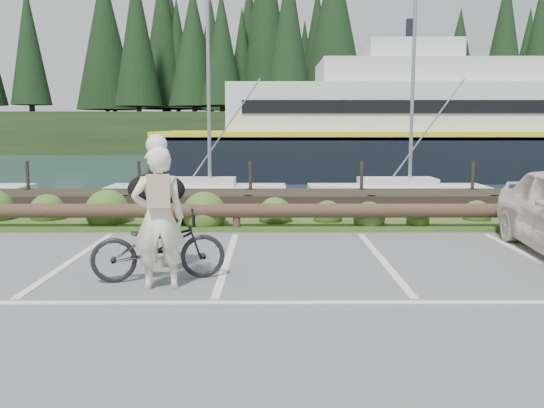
% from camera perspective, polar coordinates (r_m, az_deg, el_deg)
% --- Properties ---
extents(ground, '(72.00, 72.00, 0.00)m').
position_cam_1_polar(ground, '(7.85, -5.50, -8.84)').
color(ground, '#58585A').
extents(harbor_backdrop, '(170.00, 160.00, 30.00)m').
position_cam_1_polar(harbor_backdrop, '(85.99, -0.37, 6.22)').
color(harbor_backdrop, '#1C3543').
rests_on(harbor_backdrop, ground).
extents(vegetation_strip, '(34.00, 1.60, 0.10)m').
position_cam_1_polar(vegetation_strip, '(12.99, -3.34, -1.96)').
color(vegetation_strip, '#3D5B21').
rests_on(vegetation_strip, ground).
extents(log_rail, '(32.00, 0.30, 0.60)m').
position_cam_1_polar(log_rail, '(12.32, -3.52, -2.74)').
color(log_rail, '#443021').
rests_on(log_rail, ground).
extents(bicycle, '(2.02, 1.07, 1.01)m').
position_cam_1_polar(bicycle, '(8.54, -11.17, -4.10)').
color(bicycle, black).
rests_on(bicycle, ground).
extents(cyclist, '(0.80, 0.61, 1.97)m').
position_cam_1_polar(cyclist, '(8.01, -11.18, -1.40)').
color(cyclist, '#F1E9CC').
rests_on(cyclist, ground).
extents(dog, '(0.62, 0.96, 0.51)m').
position_cam_1_polar(dog, '(9.03, -11.40, 1.44)').
color(dog, black).
rests_on(dog, bicycle).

